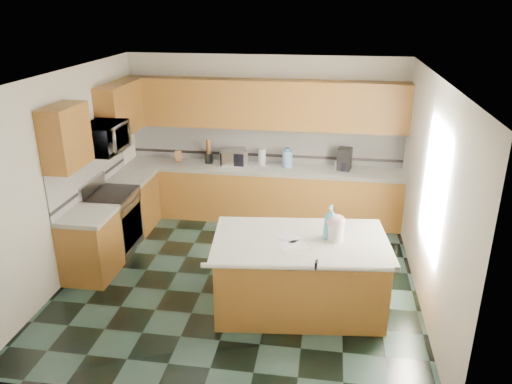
# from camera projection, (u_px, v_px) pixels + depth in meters

# --- Properties ---
(floor) EXTENTS (4.60, 4.60, 0.00)m
(floor) POSITION_uv_depth(u_px,v_px,m) (241.00, 277.00, 6.76)
(floor) COLOR black
(floor) RESTS_ON ground
(ceiling) EXTENTS (4.60, 4.60, 0.00)m
(ceiling) POSITION_uv_depth(u_px,v_px,m) (239.00, 75.00, 5.78)
(ceiling) COLOR white
(ceiling) RESTS_ON ground
(wall_back) EXTENTS (4.60, 0.04, 2.70)m
(wall_back) POSITION_uv_depth(u_px,v_px,m) (265.00, 137.00, 8.41)
(wall_back) COLOR silver
(wall_back) RESTS_ON ground
(wall_front) EXTENTS (4.60, 0.04, 2.70)m
(wall_front) POSITION_uv_depth(u_px,v_px,m) (190.00, 281.00, 4.14)
(wall_front) COLOR silver
(wall_front) RESTS_ON ground
(wall_left) EXTENTS (0.04, 4.60, 2.70)m
(wall_left) POSITION_uv_depth(u_px,v_px,m) (68.00, 175.00, 6.60)
(wall_left) COLOR silver
(wall_left) RESTS_ON ground
(wall_right) EXTENTS (0.04, 4.60, 2.70)m
(wall_right) POSITION_uv_depth(u_px,v_px,m) (431.00, 195.00, 5.95)
(wall_right) COLOR silver
(wall_right) RESTS_ON ground
(back_base_cab) EXTENTS (4.60, 0.60, 0.86)m
(back_base_cab) POSITION_uv_depth(u_px,v_px,m) (262.00, 194.00, 8.45)
(back_base_cab) COLOR #452B0F
(back_base_cab) RESTS_ON ground
(back_countertop) EXTENTS (4.60, 0.64, 0.06)m
(back_countertop) POSITION_uv_depth(u_px,v_px,m) (262.00, 169.00, 8.28)
(back_countertop) COLOR white
(back_countertop) RESTS_ON back_base_cab
(back_upper_cab) EXTENTS (4.60, 0.33, 0.78)m
(back_upper_cab) POSITION_uv_depth(u_px,v_px,m) (263.00, 104.00, 8.02)
(back_upper_cab) COLOR #452B0F
(back_upper_cab) RESTS_ON wall_back
(back_backsplash) EXTENTS (4.60, 0.02, 0.63)m
(back_backsplash) POSITION_uv_depth(u_px,v_px,m) (264.00, 144.00, 8.42)
(back_backsplash) COLOR silver
(back_backsplash) RESTS_ON back_countertop
(back_accent_band) EXTENTS (4.60, 0.01, 0.05)m
(back_accent_band) POSITION_uv_depth(u_px,v_px,m) (264.00, 155.00, 8.49)
(back_accent_band) COLOR black
(back_accent_band) RESTS_ON back_countertop
(left_base_cab_rear) EXTENTS (0.60, 0.82, 0.86)m
(left_base_cab_rear) POSITION_uv_depth(u_px,v_px,m) (134.00, 203.00, 8.07)
(left_base_cab_rear) COLOR #452B0F
(left_base_cab_rear) RESTS_ON ground
(left_counter_rear) EXTENTS (0.64, 0.82, 0.06)m
(left_counter_rear) POSITION_uv_depth(u_px,v_px,m) (131.00, 177.00, 7.91)
(left_counter_rear) COLOR white
(left_counter_rear) RESTS_ON left_base_cab_rear
(left_base_cab_front) EXTENTS (0.60, 0.72, 0.86)m
(left_base_cab_front) POSITION_uv_depth(u_px,v_px,m) (91.00, 247.00, 6.67)
(left_base_cab_front) COLOR #452B0F
(left_base_cab_front) RESTS_ON ground
(left_counter_front) EXTENTS (0.64, 0.72, 0.06)m
(left_counter_front) POSITION_uv_depth(u_px,v_px,m) (86.00, 216.00, 6.50)
(left_counter_front) COLOR white
(left_counter_front) RESTS_ON left_base_cab_front
(left_backsplash) EXTENTS (0.02, 2.30, 0.63)m
(left_backsplash) POSITION_uv_depth(u_px,v_px,m) (90.00, 170.00, 7.14)
(left_backsplash) COLOR silver
(left_backsplash) RESTS_ON wall_left
(left_accent_band) EXTENTS (0.01, 2.30, 0.05)m
(left_accent_band) POSITION_uv_depth(u_px,v_px,m) (92.00, 183.00, 7.21)
(left_accent_band) COLOR black
(left_accent_band) RESTS_ON wall_left
(left_upper_cab_rear) EXTENTS (0.33, 1.09, 0.78)m
(left_upper_cab_rear) POSITION_uv_depth(u_px,v_px,m) (120.00, 109.00, 7.67)
(left_upper_cab_rear) COLOR #452B0F
(left_upper_cab_rear) RESTS_ON wall_left
(left_upper_cab_front) EXTENTS (0.33, 0.72, 0.78)m
(left_upper_cab_front) POSITION_uv_depth(u_px,v_px,m) (65.00, 137.00, 6.13)
(left_upper_cab_front) COLOR #452B0F
(left_upper_cab_front) RESTS_ON wall_left
(range_body) EXTENTS (0.60, 0.76, 0.88)m
(range_body) POSITION_uv_depth(u_px,v_px,m) (113.00, 223.00, 7.34)
(range_body) COLOR #B7B7BC
(range_body) RESTS_ON ground
(range_oven_door) EXTENTS (0.02, 0.68, 0.55)m
(range_oven_door) POSITION_uv_depth(u_px,v_px,m) (132.00, 227.00, 7.32)
(range_oven_door) COLOR black
(range_oven_door) RESTS_ON range_body
(range_cooktop) EXTENTS (0.62, 0.78, 0.04)m
(range_cooktop) POSITION_uv_depth(u_px,v_px,m) (110.00, 194.00, 7.18)
(range_cooktop) COLOR black
(range_cooktop) RESTS_ON range_body
(range_handle) EXTENTS (0.02, 0.66, 0.02)m
(range_handle) POSITION_uv_depth(u_px,v_px,m) (132.00, 203.00, 7.17)
(range_handle) COLOR #B7B7BC
(range_handle) RESTS_ON range_body
(range_backguard) EXTENTS (0.06, 0.76, 0.18)m
(range_backguard) POSITION_uv_depth(u_px,v_px,m) (92.00, 186.00, 7.17)
(range_backguard) COLOR #B7B7BC
(range_backguard) RESTS_ON range_body
(microwave) EXTENTS (0.50, 0.73, 0.41)m
(microwave) POSITION_uv_depth(u_px,v_px,m) (104.00, 138.00, 6.87)
(microwave) COLOR #B7B7BC
(microwave) RESTS_ON wall_left
(island_base) EXTENTS (2.04, 1.31, 0.86)m
(island_base) POSITION_uv_depth(u_px,v_px,m) (299.00, 276.00, 5.98)
(island_base) COLOR #452B0F
(island_base) RESTS_ON ground
(island_top) EXTENTS (2.15, 1.42, 0.06)m
(island_top) POSITION_uv_depth(u_px,v_px,m) (301.00, 242.00, 5.81)
(island_top) COLOR white
(island_top) RESTS_ON island_base
(island_bullnose) EXTENTS (2.03, 0.28, 0.06)m
(island_bullnose) POSITION_uv_depth(u_px,v_px,m) (297.00, 267.00, 5.26)
(island_bullnose) COLOR white
(island_bullnose) RESTS_ON island_base
(treat_jar) EXTENTS (0.23, 0.23, 0.21)m
(treat_jar) POSITION_uv_depth(u_px,v_px,m) (335.00, 232.00, 5.75)
(treat_jar) COLOR white
(treat_jar) RESTS_ON island_top
(treat_jar_lid) EXTENTS (0.22, 0.22, 0.14)m
(treat_jar_lid) POSITION_uv_depth(u_px,v_px,m) (336.00, 220.00, 5.70)
(treat_jar_lid) COLOR #D49EA4
(treat_jar_lid) RESTS_ON treat_jar
(treat_jar_knob) EXTENTS (0.07, 0.03, 0.03)m
(treat_jar_knob) POSITION_uv_depth(u_px,v_px,m) (336.00, 217.00, 5.68)
(treat_jar_knob) COLOR tan
(treat_jar_knob) RESTS_ON treat_jar_lid
(treat_jar_knob_end_l) EXTENTS (0.04, 0.04, 0.04)m
(treat_jar_knob_end_l) POSITION_uv_depth(u_px,v_px,m) (333.00, 216.00, 5.68)
(treat_jar_knob_end_l) COLOR tan
(treat_jar_knob_end_l) RESTS_ON treat_jar_lid
(treat_jar_knob_end_r) EXTENTS (0.04, 0.04, 0.04)m
(treat_jar_knob_end_r) POSITION_uv_depth(u_px,v_px,m) (339.00, 217.00, 5.67)
(treat_jar_knob_end_r) COLOR tan
(treat_jar_knob_end_r) RESTS_ON treat_jar_lid
(soap_bottle_island) EXTENTS (0.20, 0.20, 0.42)m
(soap_bottle_island) POSITION_uv_depth(u_px,v_px,m) (330.00, 223.00, 5.73)
(soap_bottle_island) COLOR teal
(soap_bottle_island) RESTS_ON island_top
(paper_sheet_a) EXTENTS (0.39, 0.35, 0.00)m
(paper_sheet_a) POSITION_uv_depth(u_px,v_px,m) (294.00, 246.00, 5.65)
(paper_sheet_a) COLOR white
(paper_sheet_a) RESTS_ON island_top
(paper_sheet_b) EXTENTS (0.31, 0.29, 0.00)m
(paper_sheet_b) POSITION_uv_depth(u_px,v_px,m) (289.00, 238.00, 5.84)
(paper_sheet_b) COLOR white
(paper_sheet_b) RESTS_ON island_top
(clamp_body) EXTENTS (0.03, 0.09, 0.08)m
(clamp_body) POSITION_uv_depth(u_px,v_px,m) (316.00, 265.00, 5.23)
(clamp_body) COLOR black
(clamp_body) RESTS_ON island_top
(clamp_handle) EXTENTS (0.01, 0.06, 0.01)m
(clamp_handle) POSITION_uv_depth(u_px,v_px,m) (316.00, 269.00, 5.19)
(clamp_handle) COLOR black
(clamp_handle) RESTS_ON island_top
(knife_block) EXTENTS (0.14, 0.17, 0.21)m
(knife_block) POSITION_uv_depth(u_px,v_px,m) (178.00, 157.00, 8.48)
(knife_block) COLOR #472814
(knife_block) RESTS_ON back_countertop
(utensil_crock) EXTENTS (0.13, 0.13, 0.17)m
(utensil_crock) POSITION_uv_depth(u_px,v_px,m) (209.00, 158.00, 8.44)
(utensil_crock) COLOR black
(utensil_crock) RESTS_ON back_countertop
(utensil_bundle) EXTENTS (0.08, 0.08, 0.25)m
(utensil_bundle) POSITION_uv_depth(u_px,v_px,m) (208.00, 146.00, 8.37)
(utensil_bundle) COLOR #472814
(utensil_bundle) RESTS_ON utensil_crock
(toaster_oven) EXTENTS (0.51, 0.42, 0.25)m
(toaster_oven) POSITION_uv_depth(u_px,v_px,m) (234.00, 158.00, 8.34)
(toaster_oven) COLOR #B7B7BC
(toaster_oven) RESTS_ON back_countertop
(toaster_oven_door) EXTENTS (0.39, 0.01, 0.21)m
(toaster_oven_door) POSITION_uv_depth(u_px,v_px,m) (232.00, 160.00, 8.21)
(toaster_oven_door) COLOR black
(toaster_oven_door) RESTS_ON toaster_oven
(paper_towel) EXTENTS (0.12, 0.12, 0.28)m
(paper_towel) POSITION_uv_depth(u_px,v_px,m) (262.00, 157.00, 8.31)
(paper_towel) COLOR white
(paper_towel) RESTS_ON back_countertop
(paper_towel_base) EXTENTS (0.18, 0.18, 0.01)m
(paper_towel_base) POSITION_uv_depth(u_px,v_px,m) (262.00, 165.00, 8.36)
(paper_towel_base) COLOR #B7B7BC
(paper_towel_base) RESTS_ON back_countertop
(water_jug) EXTENTS (0.17, 0.17, 0.28)m
(water_jug) POSITION_uv_depth(u_px,v_px,m) (287.00, 159.00, 8.22)
(water_jug) COLOR #6399C3
(water_jug) RESTS_ON back_countertop
(water_jug_neck) EXTENTS (0.08, 0.08, 0.04)m
(water_jug_neck) POSITION_uv_depth(u_px,v_px,m) (288.00, 149.00, 8.16)
(water_jug_neck) COLOR #6399C3
(water_jug_neck) RESTS_ON water_jug
(coffee_maker) EXTENTS (0.25, 0.27, 0.36)m
(coffee_maker) POSITION_uv_depth(u_px,v_px,m) (345.00, 159.00, 8.09)
(coffee_maker) COLOR black
(coffee_maker) RESTS_ON back_countertop
(coffee_carafe) EXTENTS (0.15, 0.15, 0.15)m
(coffee_carafe) POSITION_uv_depth(u_px,v_px,m) (344.00, 166.00, 8.08)
(coffee_carafe) COLOR black
(coffee_carafe) RESTS_ON back_countertop
(soap_bottle_back) EXTENTS (0.12, 0.12, 0.21)m
(soap_bottle_back) POSITION_uv_depth(u_px,v_px,m) (338.00, 163.00, 8.11)
(soap_bottle_back) COLOR white
(soap_bottle_back) RESTS_ON back_countertop
(soap_back_cap) EXTENTS (0.02, 0.02, 0.03)m
(soap_back_cap) POSITION_uv_depth(u_px,v_px,m) (338.00, 156.00, 8.06)
(soap_back_cap) COLOR red
(soap_back_cap) RESTS_ON soap_bottle_back
(window_light_proxy) EXTENTS (0.02, 1.40, 1.10)m
(window_light_proxy) POSITION_uv_depth(u_px,v_px,m) (433.00, 189.00, 5.71)
(window_light_proxy) COLOR white
(window_light_proxy) RESTS_ON wall_right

